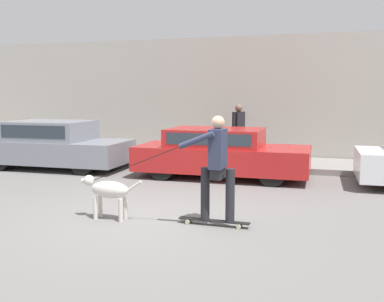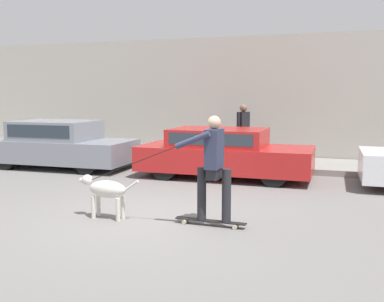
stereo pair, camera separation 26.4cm
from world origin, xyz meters
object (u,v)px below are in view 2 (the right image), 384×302
(dog, at_px, (106,190))
(fire_hydrant, at_px, (148,155))
(parked_car_0, at_px, (60,145))
(skateboarder, at_px, (213,164))
(parked_car_1, at_px, (224,153))
(pedestrian_with_bag, at_px, (244,129))

(dog, height_order, fire_hydrant, dog)
(parked_car_0, relative_size, fire_hydrant, 6.00)
(dog, height_order, skateboarder, skateboarder)
(parked_car_0, bearing_deg, fire_hydrant, 15.99)
(parked_car_0, height_order, dog, parked_car_0)
(parked_car_1, relative_size, pedestrian_with_bag, 2.64)
(skateboarder, distance_m, fire_hydrant, 5.82)
(skateboarder, xyz_separation_m, pedestrian_with_bag, (-0.87, 6.16, 0.07))
(skateboarder, bearing_deg, dog, 6.29)
(pedestrian_with_bag, height_order, fire_hydrant, pedestrian_with_bag)
(fire_hydrant, bearing_deg, dog, -73.32)
(dog, xyz_separation_m, pedestrian_with_bag, (0.92, 6.31, 0.57))
(parked_car_1, distance_m, fire_hydrant, 2.49)
(dog, xyz_separation_m, fire_hydrant, (-1.48, 4.93, -0.12))
(parked_car_0, height_order, fire_hydrant, parked_car_0)
(parked_car_0, xyz_separation_m, fire_hydrant, (2.36, 0.73, -0.28))
(parked_car_1, height_order, fire_hydrant, parked_car_1)
(parked_car_1, bearing_deg, parked_car_0, 179.25)
(dog, relative_size, skateboarder, 0.41)
(parked_car_0, distance_m, fire_hydrant, 2.49)
(parked_car_0, relative_size, pedestrian_with_bag, 2.54)
(skateboarder, bearing_deg, parked_car_0, -34.31)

